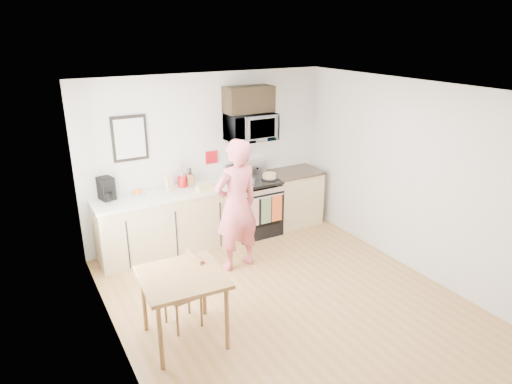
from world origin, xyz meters
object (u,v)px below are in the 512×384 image
person (237,205)px  cake (269,176)px  dining_table (182,283)px  chair (191,280)px  microwave (250,127)px  range (254,208)px

person → cake: bearing=-148.8°
dining_table → chair: 0.37m
microwave → person: 1.49m
microwave → cake: bearing=-37.0°
person → dining_table: bearing=36.1°
dining_table → chair: chair is taller
dining_table → range: bearing=45.8°
person → cake: size_ratio=7.05×
microwave → chair: (-1.80, -1.89, -1.22)m
microwave → dining_table: bearing=-132.8°
microwave → cake: (0.25, -0.19, -0.79)m
microwave → dining_table: size_ratio=0.89×
dining_table → chair: bearing=53.8°
chair → cake: cake is taller
person → chair: (-1.04, -0.90, -0.39)m
chair → range: bearing=38.0°
microwave → cake: size_ratio=2.87×
range → chair: (-1.80, -1.78, 0.11)m
microwave → chair: bearing=-133.6°
range → cake: bearing=-18.2°
person → chair: person is taller
range → microwave: microwave is taller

